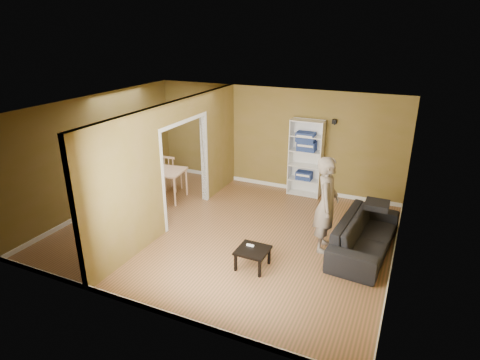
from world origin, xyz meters
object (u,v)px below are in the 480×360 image
object	(u,v)px
dining_table	(160,173)
chair_far	(173,172)
coffee_table	(253,252)
chair_left	(136,175)
chair_near	(146,185)
sofa	(366,230)
person	(327,197)
bookshelf	(306,158)

from	to	relation	value
dining_table	chair_far	distance (m)	0.60
coffee_table	chair_far	bearing A→B (deg)	142.91
dining_table	chair_left	bearing A→B (deg)	176.24
chair_near	dining_table	bearing A→B (deg)	102.81
sofa	chair_near	world-z (taller)	chair_near
person	coffee_table	bearing A→B (deg)	133.29
coffee_table	chair_far	size ratio (longest dim) A/B	0.56
person	chair_far	bearing A→B (deg)	66.39
chair_near	chair_left	bearing A→B (deg)	157.05
coffee_table	dining_table	size ratio (longest dim) A/B	0.46
dining_table	chair_left	xyz separation A→B (m)	(-0.77, 0.05, -0.19)
person	coffee_table	xyz separation A→B (m)	(-0.98, -1.16, -0.77)
sofa	chair_near	bearing A→B (deg)	95.13
sofa	person	distance (m)	1.00
chair_near	chair_far	distance (m)	1.10
dining_table	sofa	bearing A→B (deg)	-5.73
sofa	dining_table	size ratio (longest dim) A/B	1.92
bookshelf	dining_table	xyz separation A→B (m)	(-3.16, -1.73, -0.30)
sofa	bookshelf	size ratio (longest dim) A/B	1.18
sofa	bookshelf	xyz separation A→B (m)	(-1.79, 2.22, 0.53)
chair_left	chair_far	bearing A→B (deg)	101.88
bookshelf	dining_table	bearing A→B (deg)	-151.36
person	bookshelf	world-z (taller)	person
sofa	bookshelf	distance (m)	2.91
sofa	chair_left	xyz separation A→B (m)	(-5.73, 0.55, 0.04)
dining_table	chair_near	bearing A→B (deg)	-91.32
coffee_table	chair_left	distance (m)	4.48
dining_table	chair_left	distance (m)	0.80
dining_table	chair_far	bearing A→B (deg)	90.92
sofa	person	size ratio (longest dim) A/B	1.05
person	chair_left	size ratio (longest dim) A/B	2.29
coffee_table	dining_table	world-z (taller)	dining_table
coffee_table	dining_table	distance (m)	3.78
bookshelf	dining_table	size ratio (longest dim) A/B	1.62
person	chair_left	world-z (taller)	person
sofa	chair_left	bearing A→B (deg)	89.34
chair_near	chair_far	world-z (taller)	chair_near
chair_left	chair_near	size ratio (longest dim) A/B	0.90
person	chair_near	size ratio (longest dim) A/B	2.07
person	chair_far	xyz separation A→B (m)	(-4.25, 1.31, -0.60)
coffee_table	chair_left	size ratio (longest dim) A/B	0.57
bookshelf	chair_left	xyz separation A→B (m)	(-3.94, -1.68, -0.49)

